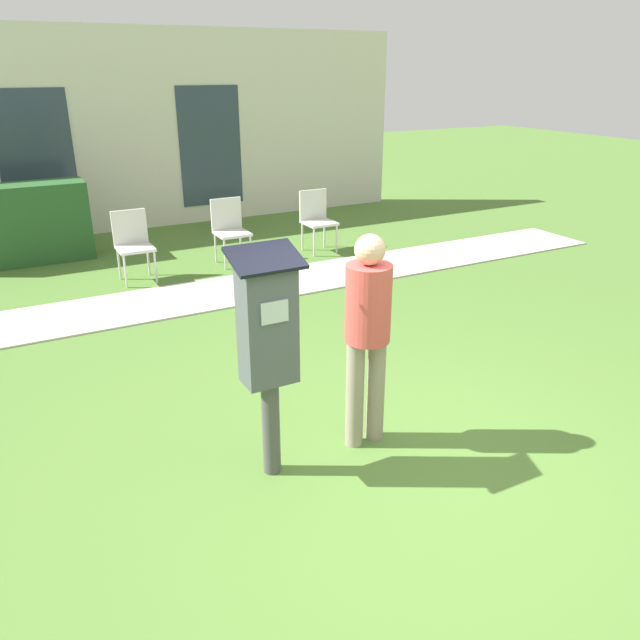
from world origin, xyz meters
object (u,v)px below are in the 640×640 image
parking_meter (268,336)px  outdoor_chair_right (316,216)px  outdoor_chair_middle (229,226)px  person_standing (367,326)px  outdoor_chair_left (133,240)px

parking_meter → outdoor_chair_right: 5.61m
outdoor_chair_middle → parking_meter: bearing=-117.4°
outdoor_chair_middle → person_standing: bearing=-108.9°
parking_meter → outdoor_chair_right: (2.88, 4.79, -0.49)m
parking_meter → outdoor_chair_middle: (1.52, 4.81, -0.49)m
person_standing → outdoor_chair_middle: 4.86m
outdoor_chair_left → person_standing: bearing=-70.9°
person_standing → outdoor_chair_left: 4.70m
parking_meter → outdoor_chair_middle: size_ratio=1.77×
person_standing → outdoor_chair_right: (2.12, 4.77, -0.40)m
outdoor_chair_left → parking_meter: bearing=-80.2°
outdoor_chair_left → outdoor_chair_right: 2.74m
outdoor_chair_left → outdoor_chair_right: same height
outdoor_chair_left → outdoor_chair_middle: same height
parking_meter → person_standing: size_ratio=1.01×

